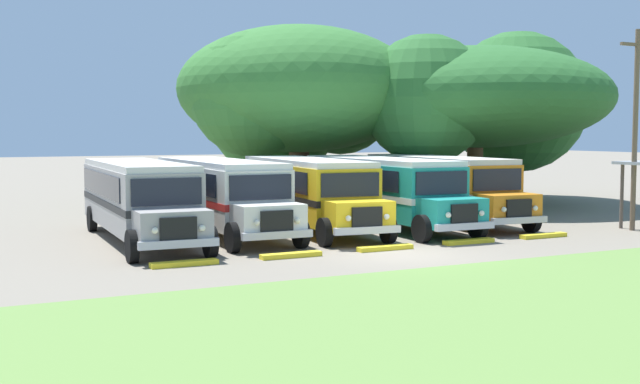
{
  "coord_description": "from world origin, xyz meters",
  "views": [
    {
      "loc": [
        -13.37,
        -20.84,
        3.88
      ],
      "look_at": [
        0.0,
        5.81,
        1.6
      ],
      "focal_mm": 43.83,
      "sensor_mm": 36.0,
      "label": 1
    }
  ],
  "objects_px": {
    "parked_bus_slot_3": "(382,188)",
    "broad_shade_tree": "(293,96)",
    "parked_bus_slot_0": "(139,197)",
    "secondary_tree": "(474,100)",
    "parked_bus_slot_4": "(440,185)",
    "parked_bus_slot_1": "(220,192)",
    "parked_bus_slot_2": "(308,190)",
    "utility_pole": "(635,124)"
  },
  "relations": [
    {
      "from": "parked_bus_slot_1",
      "to": "parked_bus_slot_2",
      "type": "relative_size",
      "value": 0.99
    },
    {
      "from": "parked_bus_slot_4",
      "to": "secondary_tree",
      "type": "xyz_separation_m",
      "value": [
        6.98,
        6.71,
        4.09
      ]
    },
    {
      "from": "broad_shade_tree",
      "to": "secondary_tree",
      "type": "height_order",
      "value": "secondary_tree"
    },
    {
      "from": "parked_bus_slot_0",
      "to": "broad_shade_tree",
      "type": "height_order",
      "value": "broad_shade_tree"
    },
    {
      "from": "broad_shade_tree",
      "to": "secondary_tree",
      "type": "xyz_separation_m",
      "value": [
        9.44,
        -3.42,
        -0.18
      ]
    },
    {
      "from": "parked_bus_slot_2",
      "to": "parked_bus_slot_4",
      "type": "height_order",
      "value": "same"
    },
    {
      "from": "parked_bus_slot_0",
      "to": "parked_bus_slot_2",
      "type": "bearing_deg",
      "value": 94.58
    },
    {
      "from": "parked_bus_slot_3",
      "to": "utility_pole",
      "type": "height_order",
      "value": "utility_pole"
    },
    {
      "from": "utility_pole",
      "to": "parked_bus_slot_4",
      "type": "bearing_deg",
      "value": 127.62
    },
    {
      "from": "parked_bus_slot_2",
      "to": "secondary_tree",
      "type": "relative_size",
      "value": 0.69
    },
    {
      "from": "broad_shade_tree",
      "to": "utility_pole",
      "type": "height_order",
      "value": "broad_shade_tree"
    },
    {
      "from": "parked_bus_slot_2",
      "to": "utility_pole",
      "type": "distance_m",
      "value": 13.18
    },
    {
      "from": "secondary_tree",
      "to": "parked_bus_slot_0",
      "type": "bearing_deg",
      "value": -160.94
    },
    {
      "from": "parked_bus_slot_1",
      "to": "parked_bus_slot_4",
      "type": "distance_m",
      "value": 10.08
    },
    {
      "from": "parked_bus_slot_0",
      "to": "utility_pole",
      "type": "bearing_deg",
      "value": 74.19
    },
    {
      "from": "parked_bus_slot_4",
      "to": "parked_bus_slot_3",
      "type": "bearing_deg",
      "value": -74.91
    },
    {
      "from": "parked_bus_slot_2",
      "to": "broad_shade_tree",
      "type": "distance_m",
      "value": 11.74
    },
    {
      "from": "parked_bus_slot_0",
      "to": "parked_bus_slot_4",
      "type": "relative_size",
      "value": 0.99
    },
    {
      "from": "parked_bus_slot_3",
      "to": "broad_shade_tree",
      "type": "distance_m",
      "value": 11.59
    },
    {
      "from": "parked_bus_slot_2",
      "to": "parked_bus_slot_4",
      "type": "distance_m",
      "value": 6.48
    },
    {
      "from": "broad_shade_tree",
      "to": "utility_pole",
      "type": "xyz_separation_m",
      "value": [
        7.29,
        -16.4,
        -1.65
      ]
    },
    {
      "from": "parked_bus_slot_3",
      "to": "broad_shade_tree",
      "type": "relative_size",
      "value": 0.81
    },
    {
      "from": "secondary_tree",
      "to": "utility_pole",
      "type": "xyz_separation_m",
      "value": [
        -2.15,
        -12.98,
        -1.47
      ]
    },
    {
      "from": "parked_bus_slot_1",
      "to": "utility_pole",
      "type": "relative_size",
      "value": 1.38
    },
    {
      "from": "secondary_tree",
      "to": "parked_bus_slot_1",
      "type": "bearing_deg",
      "value": -159.18
    },
    {
      "from": "broad_shade_tree",
      "to": "utility_pole",
      "type": "bearing_deg",
      "value": -66.04
    },
    {
      "from": "parked_bus_slot_0",
      "to": "broad_shade_tree",
      "type": "relative_size",
      "value": 0.81
    },
    {
      "from": "parked_bus_slot_2",
      "to": "parked_bus_slot_3",
      "type": "height_order",
      "value": "same"
    },
    {
      "from": "parked_bus_slot_0",
      "to": "secondary_tree",
      "type": "bearing_deg",
      "value": 111.41
    },
    {
      "from": "parked_bus_slot_3",
      "to": "parked_bus_slot_4",
      "type": "relative_size",
      "value": 0.99
    },
    {
      "from": "parked_bus_slot_4",
      "to": "parked_bus_slot_0",
      "type": "bearing_deg",
      "value": -83.93
    },
    {
      "from": "parked_bus_slot_3",
      "to": "parked_bus_slot_4",
      "type": "xyz_separation_m",
      "value": [
        3.32,
        0.61,
        0.0
      ]
    },
    {
      "from": "parked_bus_slot_3",
      "to": "parked_bus_slot_0",
      "type": "bearing_deg",
      "value": -90.32
    },
    {
      "from": "utility_pole",
      "to": "parked_bus_slot_1",
      "type": "bearing_deg",
      "value": 156.47
    },
    {
      "from": "broad_shade_tree",
      "to": "utility_pole",
      "type": "relative_size",
      "value": 1.71
    },
    {
      "from": "parked_bus_slot_3",
      "to": "secondary_tree",
      "type": "xyz_separation_m",
      "value": [
        10.3,
        7.31,
        4.09
      ]
    },
    {
      "from": "parked_bus_slot_3",
      "to": "parked_bus_slot_1",
      "type": "bearing_deg",
      "value": -95.62
    },
    {
      "from": "parked_bus_slot_0",
      "to": "parked_bus_slot_4",
      "type": "distance_m",
      "value": 13.34
    },
    {
      "from": "parked_bus_slot_2",
      "to": "parked_bus_slot_4",
      "type": "bearing_deg",
      "value": 95.8
    },
    {
      "from": "parked_bus_slot_0",
      "to": "parked_bus_slot_3",
      "type": "relative_size",
      "value": 1.0
    },
    {
      "from": "parked_bus_slot_0",
      "to": "secondary_tree",
      "type": "height_order",
      "value": "secondary_tree"
    },
    {
      "from": "broad_shade_tree",
      "to": "parked_bus_slot_0",
      "type": "bearing_deg",
      "value": -136.18
    }
  ]
}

